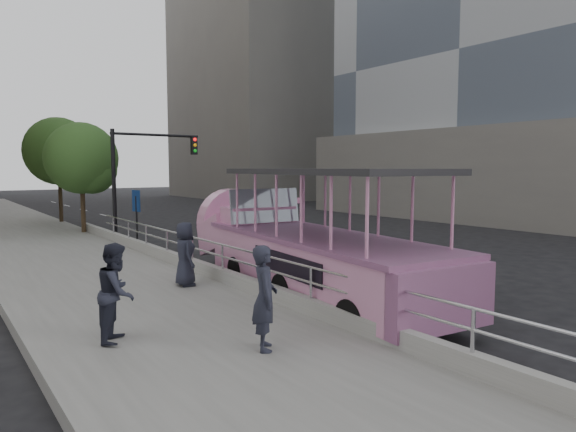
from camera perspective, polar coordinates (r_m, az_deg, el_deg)
name	(u,v)px	position (r m, az deg, el deg)	size (l,w,h in m)	color
ground	(354,291)	(14.85, 7.35, -8.21)	(160.00, 160.00, 0.00)	black
sidewalk	(60,256)	(21.23, -24.00, -4.12)	(5.50, 80.00, 0.30)	gray
kerb_wall	(223,275)	(14.56, -7.24, -6.55)	(0.24, 30.00, 0.36)	#ADADA8
guardrail	(223,252)	(14.44, -7.27, -3.97)	(0.07, 22.00, 0.71)	#BCBCC1
duck_boat	(299,248)	(14.12, 1.23, -3.57)	(3.56, 10.60, 3.45)	black
car	(284,230)	(23.56, -0.42, -1.53)	(1.54, 3.83, 1.30)	silver
pedestrian_near	(265,298)	(9.04, -2.61, -9.04)	(0.67, 0.44, 1.85)	#232533
pedestrian_mid	(117,292)	(9.99, -18.51, -8.02)	(0.88, 0.69, 1.82)	#232533
pedestrian_far	(185,254)	(14.12, -11.38, -4.16)	(0.85, 0.55, 1.73)	#232533
parking_sign	(137,214)	(21.14, -16.48, 0.19)	(0.13, 0.58, 2.61)	black
traffic_signal	(140,167)	(24.45, -16.14, 5.20)	(4.20, 0.32, 5.20)	black
street_tree_near	(84,161)	(27.29, -21.75, 5.70)	(3.52, 3.52, 5.72)	#352518
street_tree_far	(61,154)	(33.19, -23.93, 6.33)	(3.97, 3.97, 6.45)	#352518
tower_podium	(552,174)	(44.84, 27.27, 4.15)	(26.00, 26.00, 6.00)	slate
midrise_stone_a	(277,64)	(64.84, -1.25, 16.48)	(20.00, 20.00, 32.00)	slate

